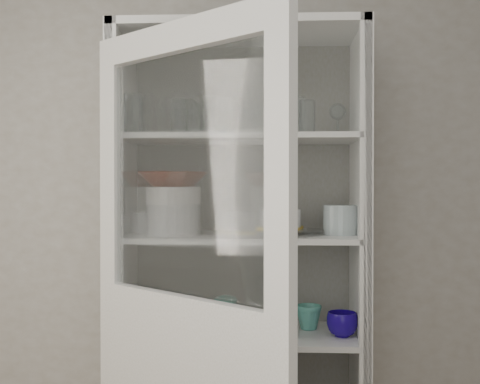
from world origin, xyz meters
The scene contains 32 objects.
wall_back centered at (0.00, 1.50, 1.30)m, with size 3.60×0.02×2.60m, color gray.
pantry_cabinet centered at (0.20, 1.34, 0.94)m, with size 1.00×0.45×2.10m.
cupboard_door centered at (0.04, 0.76, 0.87)m, with size 0.72×0.61×2.00m.
tumbler_0 centered at (-0.21, 1.13, 1.74)m, with size 0.08×0.08×0.15m, color silver.
tumbler_1 centered at (-0.21, 1.15, 1.74)m, with size 0.07×0.07×0.15m, color silver.
tumbler_2 centered at (0.15, 1.12, 1.73)m, with size 0.07×0.07×0.13m, color silver.
tumbler_3 centered at (0.09, 1.16, 1.73)m, with size 0.07×0.07×0.15m, color silver.
tumbler_4 centered at (0.37, 1.13, 1.73)m, with size 0.07×0.07×0.14m, color silver.
tumbler_5 centered at (0.42, 1.15, 1.73)m, with size 0.07×0.07×0.14m, color silver.
tumbler_6 centered at (0.47, 1.12, 1.72)m, with size 0.06×0.06×0.12m, color silver.
tumbler_7 centered at (-0.05, 1.28, 1.74)m, with size 0.08×0.08×0.16m, color silver.
tumbler_8 centered at (0.02, 1.24, 1.73)m, with size 0.06×0.06×0.13m, color silver.
tumbler_9 centered at (0.11, 1.25, 1.73)m, with size 0.07×0.07×0.13m, color silver.
tumbler_10 centered at (0.19, 1.25, 1.73)m, with size 0.07×0.07×0.14m, color silver.
goblet_0 centered at (-0.02, 1.39, 1.76)m, with size 0.08×0.08×0.19m, color silver, non-canonical shape.
goblet_1 centered at (0.08, 1.40, 1.75)m, with size 0.08×0.08×0.17m, color silver, non-canonical shape.
goblet_2 centered at (0.25, 1.39, 1.75)m, with size 0.08×0.08×0.18m, color silver, non-canonical shape.
goblet_3 centered at (0.61, 1.39, 1.74)m, with size 0.07×0.07×0.16m, color silver, non-canonical shape.
plate_stack_front centered at (-0.07, 1.22, 1.32)m, with size 0.22×0.22×0.13m, color silver.
plate_stack_back centered at (-0.18, 1.38, 1.30)m, with size 0.20×0.20×0.08m, color silver.
cream_bowl centered at (-0.07, 1.22, 1.42)m, with size 0.22×0.22×0.07m, color white.
terracotta_bowl centered at (-0.07, 1.22, 1.49)m, with size 0.25×0.25×0.06m, color #571E10.
glass_platter centered at (0.37, 1.27, 1.27)m, with size 0.35×0.35×0.02m, color silver.
yellow_trivet centered at (0.37, 1.27, 1.29)m, with size 0.16×0.16×0.01m, color gold.
white_ramekin centered at (0.37, 1.27, 1.33)m, with size 0.17×0.17×0.07m, color silver.
grey_bowl_stack centered at (0.61, 1.26, 1.32)m, with size 0.14×0.14×0.12m, color #A3B1B2.
mug_blue centered at (0.61, 1.21, 0.91)m, with size 0.12×0.12×0.10m, color navy.
mug_teal centered at (0.48, 1.32, 0.91)m, with size 0.11×0.11×0.10m, color teal.
mug_white centered at (0.34, 1.15, 0.91)m, with size 0.11×0.11×0.10m, color silver.
teal_jar centered at (0.14, 1.31, 0.92)m, with size 0.10×0.10×0.12m.
measuring_cups centered at (0.05, 1.20, 0.88)m, with size 0.11×0.11×0.04m, color silver.
white_canister centered at (-0.21, 1.31, 0.92)m, with size 0.11×0.11×0.13m, color silver.
Camera 1 is at (0.33, -1.18, 1.47)m, focal length 45.00 mm.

